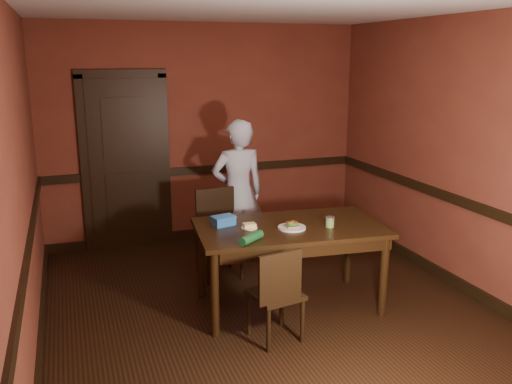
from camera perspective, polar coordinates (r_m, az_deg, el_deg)
floor at (r=5.17m, az=1.32°, el=-12.27°), size 4.00×4.50×0.01m
ceiling at (r=4.65m, az=1.52°, el=19.07°), size 4.00×4.50×0.01m
wall_back at (r=6.85m, az=-5.33°, el=6.10°), size 4.00×0.02×2.70m
wall_front at (r=2.82m, az=17.99°, el=-6.23°), size 4.00×0.02×2.70m
wall_left at (r=4.45m, az=-23.46°, el=0.63°), size 0.02×4.50×2.70m
wall_right at (r=5.74m, az=20.46°, el=3.72°), size 0.02×4.50×2.70m
dado_back at (r=6.91m, az=-5.21°, el=2.38°), size 4.00×0.03×0.10m
dado_left at (r=4.56m, az=-22.72°, el=-4.86°), size 0.03×4.50×0.10m
dado_right at (r=5.82m, az=19.96°, el=-0.64°), size 0.03×4.50×0.10m
baseboard_back at (r=7.13m, az=-5.06°, el=-4.24°), size 4.00×0.03×0.12m
baseboard_left at (r=4.88m, az=-21.77°, el=-14.24°), size 0.03×4.50×0.12m
baseboard_right at (r=6.08m, az=19.30°, el=-8.32°), size 0.03×4.50×0.12m
door at (r=6.69m, az=-13.55°, el=3.32°), size 1.05×0.07×2.20m
dining_table at (r=5.10m, az=3.49°, el=-7.81°), size 1.78×1.12×0.79m
chair_far at (r=5.76m, az=-3.90°, el=-4.50°), size 0.46×0.46×0.92m
chair_near at (r=4.52m, az=2.07°, el=-10.53°), size 0.44×0.44×0.82m
person at (r=6.05m, az=-1.90°, el=-0.06°), size 0.60×0.39×1.64m
sandwich_plate at (r=4.88m, az=3.80°, el=-3.65°), size 0.25×0.25×0.06m
sauce_jar at (r=4.94m, az=7.78°, el=-3.13°), size 0.08×0.08×0.10m
cheese_saucer at (r=4.88m, az=-0.70°, el=-3.62°), size 0.15×0.15×0.05m
food_tub at (r=4.96m, az=-3.46°, el=-3.02°), size 0.23×0.19×0.09m
wrapped_veg at (r=4.51m, az=-0.49°, el=-4.85°), size 0.26×0.21×0.07m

